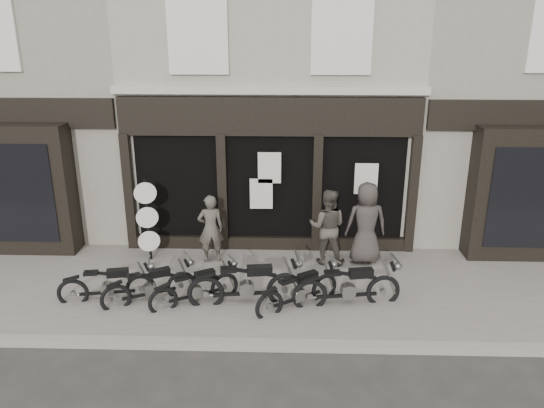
{
  "coord_description": "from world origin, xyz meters",
  "views": [
    {
      "loc": [
        0.43,
        -9.37,
        5.52
      ],
      "look_at": [
        0.1,
        1.6,
        1.75
      ],
      "focal_mm": 35.0,
      "sensor_mm": 36.0,
      "label": 1
    }
  ],
  "objects_px": {
    "advert_sign_post": "(148,224)",
    "man_centre": "(327,227)",
    "man_left": "(211,229)",
    "man_right": "(366,223)",
    "motorcycle_2": "(196,291)",
    "motorcycle_3": "(247,288)",
    "motorcycle_0": "(108,288)",
    "motorcycle_5": "(348,290)",
    "motorcycle_1": "(150,289)",
    "motorcycle_4": "(299,294)"
  },
  "relations": [
    {
      "from": "advert_sign_post",
      "to": "man_centre",
      "type": "bearing_deg",
      "value": -18.37
    },
    {
      "from": "man_left",
      "to": "man_right",
      "type": "height_order",
      "value": "man_right"
    },
    {
      "from": "motorcycle_2",
      "to": "motorcycle_3",
      "type": "distance_m",
      "value": 1.05
    },
    {
      "from": "motorcycle_0",
      "to": "motorcycle_5",
      "type": "distance_m",
      "value": 4.89
    },
    {
      "from": "motorcycle_5",
      "to": "man_right",
      "type": "distance_m",
      "value": 2.23
    },
    {
      "from": "motorcycle_2",
      "to": "man_right",
      "type": "height_order",
      "value": "man_right"
    },
    {
      "from": "motorcycle_1",
      "to": "man_right",
      "type": "distance_m",
      "value": 5.09
    },
    {
      "from": "motorcycle_3",
      "to": "advert_sign_post",
      "type": "bearing_deg",
      "value": 133.73
    },
    {
      "from": "motorcycle_5",
      "to": "man_left",
      "type": "height_order",
      "value": "man_left"
    },
    {
      "from": "motorcycle_2",
      "to": "advert_sign_post",
      "type": "height_order",
      "value": "advert_sign_post"
    },
    {
      "from": "motorcycle_5",
      "to": "man_right",
      "type": "relative_size",
      "value": 1.13
    },
    {
      "from": "motorcycle_5",
      "to": "advert_sign_post",
      "type": "distance_m",
      "value": 4.98
    },
    {
      "from": "motorcycle_3",
      "to": "man_left",
      "type": "distance_m",
      "value": 2.27
    },
    {
      "from": "man_centre",
      "to": "advert_sign_post",
      "type": "distance_m",
      "value": 4.21
    },
    {
      "from": "motorcycle_0",
      "to": "motorcycle_2",
      "type": "bearing_deg",
      "value": -12.01
    },
    {
      "from": "motorcycle_0",
      "to": "man_centre",
      "type": "height_order",
      "value": "man_centre"
    },
    {
      "from": "advert_sign_post",
      "to": "motorcycle_5",
      "type": "bearing_deg",
      "value": -41.79
    },
    {
      "from": "motorcycle_3",
      "to": "man_left",
      "type": "relative_size",
      "value": 1.42
    },
    {
      "from": "motorcycle_5",
      "to": "man_centre",
      "type": "bearing_deg",
      "value": 89.83
    },
    {
      "from": "motorcycle_4",
      "to": "man_left",
      "type": "height_order",
      "value": "man_left"
    },
    {
      "from": "man_centre",
      "to": "man_right",
      "type": "bearing_deg",
      "value": -165.31
    },
    {
      "from": "man_centre",
      "to": "man_right",
      "type": "height_order",
      "value": "man_right"
    },
    {
      "from": "man_centre",
      "to": "motorcycle_0",
      "type": "bearing_deg",
      "value": 32.91
    },
    {
      "from": "motorcycle_3",
      "to": "man_centre",
      "type": "xyz_separation_m",
      "value": [
        1.74,
        1.98,
        0.58
      ]
    },
    {
      "from": "motorcycle_5",
      "to": "man_centre",
      "type": "xyz_separation_m",
      "value": [
        -0.31,
        1.96,
        0.6
      ]
    },
    {
      "from": "motorcycle_4",
      "to": "motorcycle_5",
      "type": "bearing_deg",
      "value": -29.38
    },
    {
      "from": "motorcycle_5",
      "to": "advert_sign_post",
      "type": "xyz_separation_m",
      "value": [
        -4.52,
        1.99,
        0.61
      ]
    },
    {
      "from": "motorcycle_2",
      "to": "motorcycle_0",
      "type": "bearing_deg",
      "value": 148.79
    },
    {
      "from": "motorcycle_1",
      "to": "advert_sign_post",
      "type": "relative_size",
      "value": 0.85
    },
    {
      "from": "man_centre",
      "to": "motorcycle_5",
      "type": "bearing_deg",
      "value": 108.91
    },
    {
      "from": "motorcycle_1",
      "to": "advert_sign_post",
      "type": "distance_m",
      "value": 2.13
    },
    {
      "from": "man_right",
      "to": "motorcycle_5",
      "type": "bearing_deg",
      "value": 69.45
    },
    {
      "from": "motorcycle_0",
      "to": "man_left",
      "type": "height_order",
      "value": "man_left"
    },
    {
      "from": "motorcycle_1",
      "to": "motorcycle_4",
      "type": "height_order",
      "value": "motorcycle_4"
    },
    {
      "from": "motorcycle_2",
      "to": "man_left",
      "type": "distance_m",
      "value": 2.06
    },
    {
      "from": "man_right",
      "to": "motorcycle_3",
      "type": "bearing_deg",
      "value": 33.66
    },
    {
      "from": "man_centre",
      "to": "man_left",
      "type": "bearing_deg",
      "value": 10.16
    },
    {
      "from": "motorcycle_0",
      "to": "man_centre",
      "type": "relative_size",
      "value": 1.09
    },
    {
      "from": "motorcycle_4",
      "to": "motorcycle_5",
      "type": "height_order",
      "value": "motorcycle_5"
    },
    {
      "from": "motorcycle_4",
      "to": "motorcycle_5",
      "type": "xyz_separation_m",
      "value": [
        1.0,
        0.09,
        0.05
      ]
    },
    {
      "from": "motorcycle_1",
      "to": "man_left",
      "type": "height_order",
      "value": "man_left"
    },
    {
      "from": "advert_sign_post",
      "to": "motorcycle_2",
      "type": "bearing_deg",
      "value": -72.51
    },
    {
      "from": "motorcycle_1",
      "to": "man_centre",
      "type": "bearing_deg",
      "value": 0.3
    },
    {
      "from": "motorcycle_0",
      "to": "motorcycle_1",
      "type": "distance_m",
      "value": 0.87
    },
    {
      "from": "man_centre",
      "to": "advert_sign_post",
      "type": "bearing_deg",
      "value": 9.73
    },
    {
      "from": "motorcycle_3",
      "to": "advert_sign_post",
      "type": "height_order",
      "value": "advert_sign_post"
    },
    {
      "from": "motorcycle_2",
      "to": "man_right",
      "type": "relative_size",
      "value": 0.89
    },
    {
      "from": "motorcycle_1",
      "to": "man_left",
      "type": "bearing_deg",
      "value": 35.74
    },
    {
      "from": "motorcycle_3",
      "to": "motorcycle_4",
      "type": "relative_size",
      "value": 1.35
    },
    {
      "from": "motorcycle_3",
      "to": "man_centre",
      "type": "distance_m",
      "value": 2.7
    }
  ]
}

